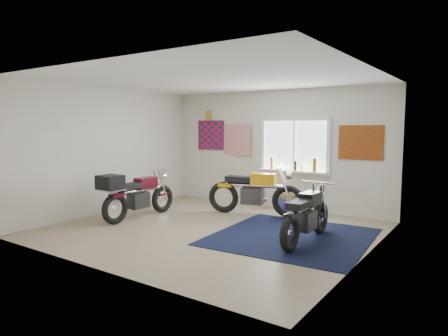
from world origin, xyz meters
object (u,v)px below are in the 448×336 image
Objects in this scene: yellow_triumph at (255,193)px; black_chrome_bike at (306,217)px; maroon_tourer at (134,195)px; navy_rug at (292,236)px.

black_chrome_bike is at bearing -50.67° from yellow_triumph.
maroon_tourer is (-1.80, -1.73, 0.04)m from yellow_triumph.
navy_rug is at bearing 64.35° from black_chrome_bike.
navy_rug is 1.85m from yellow_triumph.
navy_rug is 1.41× the size of black_chrome_bike.
navy_rug is 0.53m from black_chrome_bike.
black_chrome_bike is (1.70, -1.27, -0.05)m from yellow_triumph.
yellow_triumph reaches higher than navy_rug.
black_chrome_bike is at bearing -25.06° from navy_rug.
black_chrome_bike is (0.31, -0.15, 0.41)m from navy_rug.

